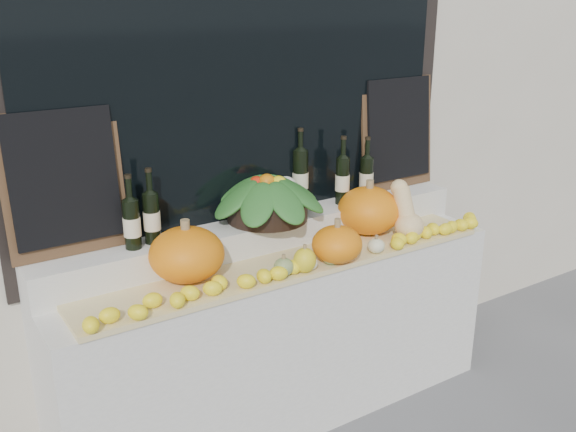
{
  "coord_description": "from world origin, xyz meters",
  "views": [
    {
      "loc": [
        -1.52,
        -0.91,
        2.11
      ],
      "look_at": [
        0.0,
        1.45,
        1.12
      ],
      "focal_mm": 40.0,
      "sensor_mm": 36.0,
      "label": 1
    }
  ],
  "objects_px": {
    "butternut_squash": "(406,215)",
    "pumpkin_left": "(187,254)",
    "pumpkin_right": "(369,210)",
    "wine_bottle_tall": "(300,178)",
    "produce_bowl": "(267,197)"
  },
  "relations": [
    {
      "from": "butternut_squash",
      "to": "pumpkin_left",
      "type": "bearing_deg",
      "value": 173.63
    },
    {
      "from": "pumpkin_right",
      "to": "butternut_squash",
      "type": "height_order",
      "value": "butternut_squash"
    },
    {
      "from": "pumpkin_left",
      "to": "produce_bowl",
      "type": "relative_size",
      "value": 0.54
    },
    {
      "from": "pumpkin_right",
      "to": "produce_bowl",
      "type": "bearing_deg",
      "value": 164.66
    },
    {
      "from": "pumpkin_left",
      "to": "wine_bottle_tall",
      "type": "relative_size",
      "value": 0.8
    },
    {
      "from": "wine_bottle_tall",
      "to": "produce_bowl",
      "type": "bearing_deg",
      "value": -161.46
    },
    {
      "from": "pumpkin_right",
      "to": "wine_bottle_tall",
      "type": "bearing_deg",
      "value": 140.29
    },
    {
      "from": "pumpkin_left",
      "to": "wine_bottle_tall",
      "type": "bearing_deg",
      "value": 18.28
    },
    {
      "from": "wine_bottle_tall",
      "to": "pumpkin_right",
      "type": "bearing_deg",
      "value": -39.71
    },
    {
      "from": "butternut_squash",
      "to": "wine_bottle_tall",
      "type": "height_order",
      "value": "wine_bottle_tall"
    },
    {
      "from": "produce_bowl",
      "to": "wine_bottle_tall",
      "type": "distance_m",
      "value": 0.27
    },
    {
      "from": "produce_bowl",
      "to": "pumpkin_left",
      "type": "bearing_deg",
      "value": -161.84
    },
    {
      "from": "butternut_squash",
      "to": "produce_bowl",
      "type": "height_order",
      "value": "produce_bowl"
    },
    {
      "from": "pumpkin_right",
      "to": "pumpkin_left",
      "type": "bearing_deg",
      "value": -178.79
    },
    {
      "from": "pumpkin_right",
      "to": "wine_bottle_tall",
      "type": "distance_m",
      "value": 0.4
    }
  ]
}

